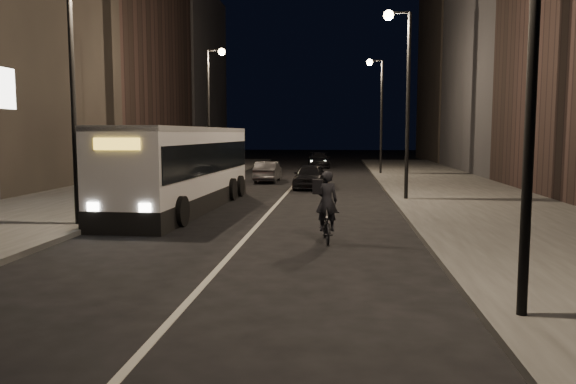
% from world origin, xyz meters
% --- Properties ---
extents(ground, '(180.00, 180.00, 0.00)m').
position_xyz_m(ground, '(0.00, 0.00, 0.00)').
color(ground, black).
rests_on(ground, ground).
extents(sidewalk_right, '(7.00, 70.00, 0.16)m').
position_xyz_m(sidewalk_right, '(8.50, 14.00, 0.08)').
color(sidewalk_right, '#363633').
rests_on(sidewalk_right, ground).
extents(sidewalk_left, '(7.00, 70.00, 0.16)m').
position_xyz_m(sidewalk_left, '(-8.50, 14.00, 0.08)').
color(sidewalk_left, '#363633').
rests_on(sidewalk_left, ground).
extents(building_row_right, '(8.00, 61.00, 21.00)m').
position_xyz_m(building_row_right, '(16.00, 27.50, 10.50)').
color(building_row_right, black).
rests_on(building_row_right, ground).
extents(building_row_left, '(8.00, 61.00, 22.00)m').
position_xyz_m(building_row_left, '(-16.00, 28.50, 11.00)').
color(building_row_left, black).
rests_on(building_row_left, ground).
extents(streetlight_right_mid, '(1.20, 0.44, 8.12)m').
position_xyz_m(streetlight_right_mid, '(5.33, 12.00, 5.36)').
color(streetlight_right_mid, black).
rests_on(streetlight_right_mid, sidewalk_right).
extents(streetlight_right_far, '(1.20, 0.44, 8.12)m').
position_xyz_m(streetlight_right_far, '(5.33, 28.00, 5.36)').
color(streetlight_right_far, black).
rests_on(streetlight_right_far, sidewalk_right).
extents(streetlight_left_near, '(1.20, 0.44, 8.12)m').
position_xyz_m(streetlight_left_near, '(-5.33, 4.00, 5.36)').
color(streetlight_left_near, black).
rests_on(streetlight_left_near, sidewalk_left).
extents(streetlight_left_far, '(1.20, 0.44, 8.12)m').
position_xyz_m(streetlight_left_far, '(-5.33, 22.00, 5.36)').
color(streetlight_left_far, black).
rests_on(streetlight_left_far, sidewalk_left).
extents(city_bus, '(3.20, 12.20, 3.26)m').
position_xyz_m(city_bus, '(-3.57, 8.95, 1.77)').
color(city_bus, silver).
rests_on(city_bus, ground).
extents(cyclist_on_bicycle, '(0.79, 1.80, 2.01)m').
position_xyz_m(cyclist_on_bicycle, '(2.34, 2.52, 0.67)').
color(cyclist_on_bicycle, black).
rests_on(cyclist_on_bicycle, ground).
extents(car_near, '(1.79, 4.05, 1.36)m').
position_xyz_m(car_near, '(1.04, 17.79, 0.68)').
color(car_near, black).
rests_on(car_near, ground).
extents(car_mid, '(1.36, 3.87, 1.28)m').
position_xyz_m(car_mid, '(-1.82, 21.79, 0.64)').
color(car_mid, '#323234').
rests_on(car_mid, ground).
extents(car_far, '(2.25, 4.81, 1.36)m').
position_xyz_m(car_far, '(0.80, 36.94, 0.68)').
color(car_far, black).
rests_on(car_far, ground).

